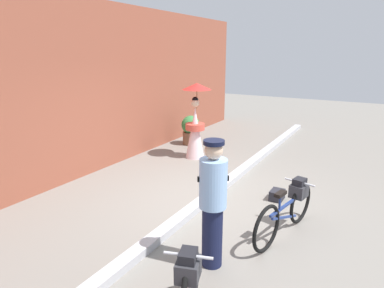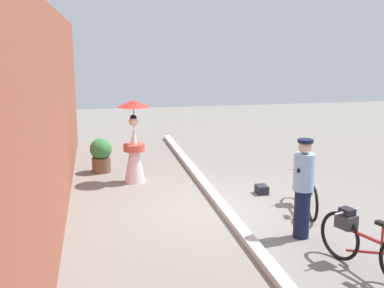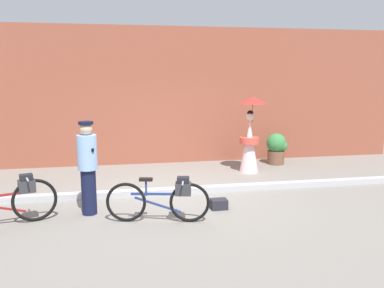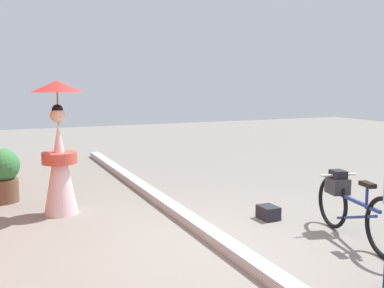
# 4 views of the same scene
# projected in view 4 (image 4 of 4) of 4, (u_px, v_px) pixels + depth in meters

# --- Properties ---
(ground_plane) EXTENTS (30.00, 30.00, 0.00)m
(ground_plane) POSITION_uv_depth(u_px,v_px,m) (222.00, 247.00, 5.14)
(ground_plane) COLOR gray
(sidewalk_curb) EXTENTS (14.00, 0.20, 0.12)m
(sidewalk_curb) POSITION_uv_depth(u_px,v_px,m) (222.00, 242.00, 5.13)
(sidewalk_curb) COLOR #B2B2B7
(sidewalk_curb) RESTS_ON ground_plane
(bicycle_near_officer) EXTENTS (1.72, 0.52, 0.78)m
(bicycle_near_officer) POSITION_uv_depth(u_px,v_px,m) (352.00, 205.00, 5.37)
(bicycle_near_officer) COLOR black
(bicycle_near_officer) RESTS_ON ground_plane
(person_with_parasol) EXTENTS (0.73, 0.73, 1.90)m
(person_with_parasol) POSITION_uv_depth(u_px,v_px,m) (59.00, 150.00, 6.36)
(person_with_parasol) COLOR silver
(person_with_parasol) RESTS_ON ground_plane
(potted_plant_by_door) EXTENTS (0.55, 0.54, 0.86)m
(potted_plant_by_door) POSITION_uv_depth(u_px,v_px,m) (3.00, 173.00, 7.05)
(potted_plant_by_door) COLOR brown
(potted_plant_by_door) RESTS_ON ground_plane
(backpack_on_pavement) EXTENTS (0.30, 0.23, 0.18)m
(backpack_on_pavement) POSITION_uv_depth(u_px,v_px,m) (269.00, 212.00, 6.20)
(backpack_on_pavement) COLOR #26262D
(backpack_on_pavement) RESTS_ON ground_plane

